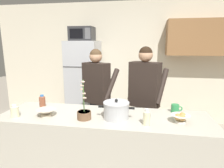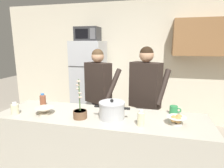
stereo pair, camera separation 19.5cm
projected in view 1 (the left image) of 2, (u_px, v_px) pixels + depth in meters
back_wall_unit at (136, 59)px, 4.18m from camera, size 6.00×0.48×2.60m
kitchen_island at (104, 152)px, 2.23m from camera, size 2.38×0.68×0.92m
refrigerator at (84, 83)px, 4.06m from camera, size 0.64×0.68×1.77m
microwave at (82, 34)px, 3.82m from camera, size 0.48×0.37×0.28m
person_near_pot at (97, 88)px, 2.99m from camera, size 0.61×0.57×1.64m
person_by_sink at (145, 90)px, 2.73m from camera, size 0.62×0.57×1.68m
cooking_pot at (116, 110)px, 2.04m from camera, size 0.39×0.28×0.22m
coffee_mug at (175, 108)px, 2.23m from camera, size 0.13×0.09×0.10m
bread_bowl at (181, 118)px, 1.94m from camera, size 0.19×0.19×0.10m
empty_bowl at (46, 112)px, 2.11m from camera, size 0.22×0.22×0.08m
bottle_near_edge at (42, 101)px, 2.39m from camera, size 0.08×0.08×0.17m
bottle_mid_counter at (147, 117)px, 1.88m from camera, size 0.07×0.07×0.17m
bottle_far_corner at (15, 111)px, 2.08m from camera, size 0.09×0.09×0.14m
potted_orchid at (84, 113)px, 2.02m from camera, size 0.15×0.15×0.43m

